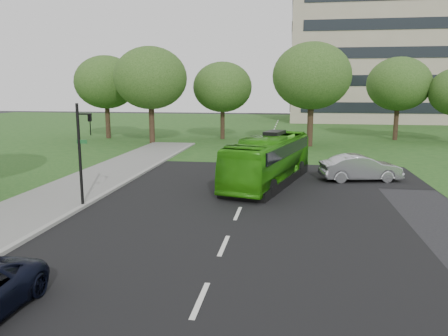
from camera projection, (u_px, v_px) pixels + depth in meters
The scene contains 11 objects.
ground at pixel (232, 228), 17.09m from camera, with size 160.00×160.00×0.00m, color black.
street_surfaces at pixel (262, 149), 39.26m from camera, with size 120.00×120.00×0.15m.
office_building at pixel (415, 44), 71.78m from camera, with size 40.10×20.10×25.00m.
tree_park_a at pixel (150, 78), 41.89m from camera, with size 7.03×7.03×9.34m.
tree_park_b at pixel (223, 87), 45.99m from camera, with size 6.21×6.21×8.14m.
tree_park_c at pixel (312, 76), 39.92m from camera, with size 7.19×7.19×9.55m.
tree_park_d at pixel (399, 84), 45.00m from camera, with size 6.48×6.48×8.58m.
tree_park_f at pixel (106, 82), 46.58m from camera, with size 6.62×6.62×8.83m.
bus at pixel (269, 160), 24.88m from camera, with size 2.30×9.83×2.74m, color #2E8F0F.
sedan at pixel (361, 168), 25.73m from camera, with size 1.62×4.66×1.53m, color #ACADB2.
traffic_light at pixel (82, 147), 19.59m from camera, with size 0.76×0.21×4.75m.
Camera 1 is at (2.20, -16.24, 5.41)m, focal length 35.00 mm.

